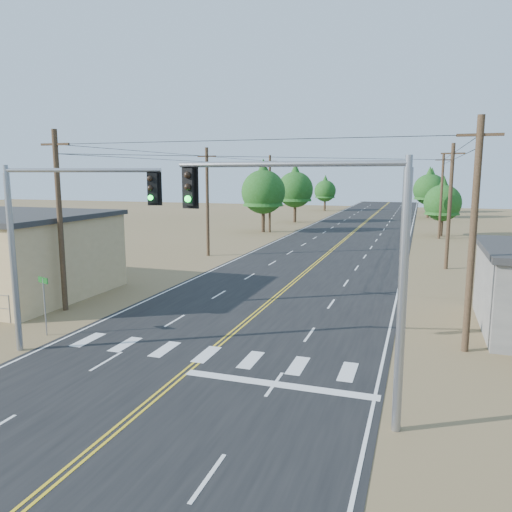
% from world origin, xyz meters
% --- Properties ---
extents(ground, '(220.00, 220.00, 0.00)m').
position_xyz_m(ground, '(0.00, 0.00, 0.00)').
color(ground, olive).
rests_on(ground, ground).
extents(road, '(15.00, 200.00, 0.02)m').
position_xyz_m(road, '(0.00, 30.00, 0.01)').
color(road, black).
rests_on(road, ground).
extents(utility_pole_left_near, '(1.80, 0.30, 10.00)m').
position_xyz_m(utility_pole_left_near, '(-10.50, 12.00, 5.12)').
color(utility_pole_left_near, '#4C3826').
rests_on(utility_pole_left_near, ground).
extents(utility_pole_left_mid, '(1.80, 0.30, 10.00)m').
position_xyz_m(utility_pole_left_mid, '(-10.50, 32.00, 5.12)').
color(utility_pole_left_mid, '#4C3826').
rests_on(utility_pole_left_mid, ground).
extents(utility_pole_left_far, '(1.80, 0.30, 10.00)m').
position_xyz_m(utility_pole_left_far, '(-10.50, 52.00, 5.12)').
color(utility_pole_left_far, '#4C3826').
rests_on(utility_pole_left_far, ground).
extents(utility_pole_right_near, '(1.80, 0.30, 10.00)m').
position_xyz_m(utility_pole_right_near, '(10.50, 12.00, 5.12)').
color(utility_pole_right_near, '#4C3826').
rests_on(utility_pole_right_near, ground).
extents(utility_pole_right_mid, '(1.80, 0.30, 10.00)m').
position_xyz_m(utility_pole_right_mid, '(10.50, 32.00, 5.12)').
color(utility_pole_right_mid, '#4C3826').
rests_on(utility_pole_right_mid, ground).
extents(utility_pole_right_far, '(1.80, 0.30, 10.00)m').
position_xyz_m(utility_pole_right_far, '(10.50, 52.00, 5.12)').
color(utility_pole_right_far, '#4C3826').
rests_on(utility_pole_right_far, ground).
extents(signal_mast_left, '(6.47, 1.88, 8.00)m').
position_xyz_m(signal_mast_left, '(-6.16, 6.42, 5.41)').
color(signal_mast_left, gray).
rests_on(signal_mast_left, ground).
extents(signal_mast_right, '(7.46, 0.94, 8.16)m').
position_xyz_m(signal_mast_right, '(5.82, 4.19, 5.57)').
color(signal_mast_right, gray).
rests_on(signal_mast_right, ground).
extents(street_sign, '(0.80, 0.33, 2.83)m').
position_xyz_m(street_sign, '(-8.34, 8.00, 1.90)').
color(street_sign, gray).
rests_on(street_sign, ground).
extents(tree_left_near, '(5.75, 5.75, 9.58)m').
position_xyz_m(tree_left_near, '(-11.40, 52.03, 5.86)').
color(tree_left_near, '#3F2D1E').
rests_on(tree_left_near, ground).
extents(tree_left_mid, '(5.61, 5.61, 9.36)m').
position_xyz_m(tree_left_mid, '(-10.63, 66.20, 5.72)').
color(tree_left_mid, '#3F2D1E').
rests_on(tree_left_mid, ground).
extents(tree_left_far, '(4.44, 4.44, 7.40)m').
position_xyz_m(tree_left_far, '(-10.83, 92.78, 4.52)').
color(tree_left_far, '#3F2D1E').
rests_on(tree_left_far, ground).
extents(tree_right_near, '(4.46, 4.46, 7.43)m').
position_xyz_m(tree_right_near, '(10.79, 54.59, 4.55)').
color(tree_right_near, '#3F2D1E').
rests_on(tree_right_near, ground).
extents(tree_right_mid, '(5.34, 5.34, 8.90)m').
position_xyz_m(tree_right_mid, '(9.43, 81.36, 5.44)').
color(tree_right_mid, '#3F2D1E').
rests_on(tree_right_mid, ground).
extents(tree_right_far, '(5.34, 5.34, 8.89)m').
position_xyz_m(tree_right_far, '(9.94, 94.40, 5.44)').
color(tree_right_far, '#3F2D1E').
rests_on(tree_right_far, ground).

